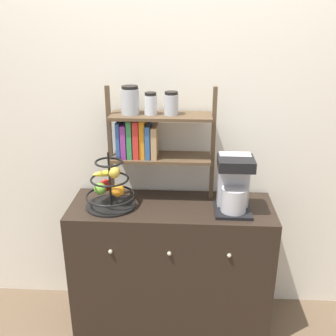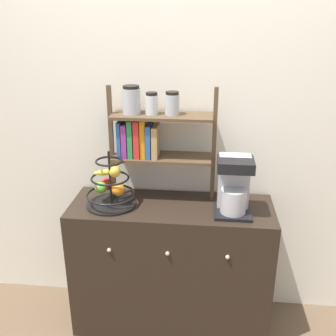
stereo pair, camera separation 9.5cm
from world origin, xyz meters
The scene contains 5 objects.
wall_back centered at (0.00, 0.47, 1.30)m, with size 7.00×0.05×2.60m, color silver.
sideboard centered at (0.00, 0.21, 0.42)m, with size 1.19×0.45×0.83m.
coffee_maker centered at (0.35, 0.18, 0.99)m, with size 0.20×0.21×0.33m.
fruit_stand centered at (-0.35, 0.20, 0.94)m, with size 0.29×0.29×0.33m.
shelf_hutch centered at (-0.15, 0.33, 1.25)m, with size 0.62×0.20×0.68m.
Camera 1 is at (0.10, -1.84, 1.88)m, focal length 42.00 mm.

